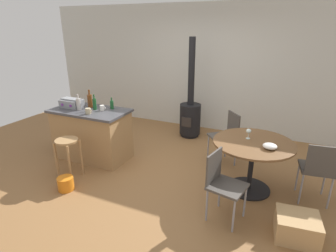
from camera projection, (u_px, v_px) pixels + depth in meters
ground_plane at (165, 171)px, 4.44m from camera, size 8.80×8.80×0.00m
back_wall at (208, 69)px, 5.92m from camera, size 8.00×0.10×2.70m
kitchen_island at (92, 134)px, 4.78m from camera, size 1.33×0.71×0.89m
wooden_stool at (68, 150)px, 4.12m from camera, size 0.34×0.34×0.63m
dining_table at (252, 153)px, 3.75m from camera, size 1.10×1.10×0.75m
folding_chair_near at (318, 168)px, 3.48m from camera, size 0.45×0.45×0.87m
folding_chair_far at (226, 134)px, 4.56m from camera, size 0.56×0.56×0.88m
folding_chair_left at (222, 181)px, 3.22m from camera, size 0.47×0.47×0.85m
wood_stove at (190, 113)px, 5.70m from camera, size 0.44×0.45×2.04m
toolbox at (72, 103)px, 4.75m from camera, size 0.37×0.26×0.16m
bottle_0 at (94, 104)px, 4.60m from camera, size 0.06×0.06×0.26m
bottle_1 at (90, 101)px, 4.71m from camera, size 0.08×0.08×0.32m
bottle_2 at (78, 104)px, 4.59m from camera, size 0.07×0.07×0.27m
bottle_3 at (112, 105)px, 4.65m from camera, size 0.06×0.06×0.20m
cup_0 at (88, 111)px, 4.40m from camera, size 0.13×0.09×0.09m
cup_1 at (102, 108)px, 4.58m from camera, size 0.11×0.07×0.09m
wine_glass at (249, 131)px, 3.77m from camera, size 0.07×0.07×0.14m
serving_bowl at (270, 146)px, 3.48m from camera, size 0.18×0.18×0.07m
cardboard_box at (297, 227)px, 3.00m from camera, size 0.49×0.45×0.28m
plastic_bucket at (66, 184)px, 3.91m from camera, size 0.23×0.23×0.20m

